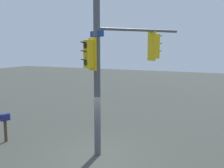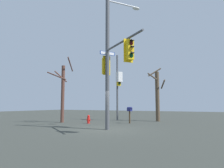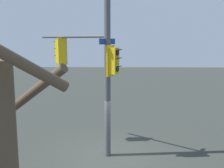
# 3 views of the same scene
# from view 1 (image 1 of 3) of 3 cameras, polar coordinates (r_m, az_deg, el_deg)

# --- Properties ---
(ground_plane) EXTENTS (80.00, 80.00, 0.00)m
(ground_plane) POSITION_cam_1_polar(r_m,az_deg,el_deg) (11.56, -3.02, -15.11)
(ground_plane) COLOR #343832
(main_signal_pole_assembly) EXTENTS (4.03, 4.74, 9.37)m
(main_signal_pole_assembly) POSITION_cam_1_polar(r_m,az_deg,el_deg) (11.07, -1.37, 9.76)
(main_signal_pole_assembly) COLOR #4C4F54
(main_signal_pole_assembly) RESTS_ON ground
(mailbox) EXTENTS (0.50, 0.40, 1.41)m
(mailbox) POSITION_cam_1_polar(r_m,az_deg,el_deg) (13.75, -22.03, -7.02)
(mailbox) COLOR #4C3823
(mailbox) RESTS_ON ground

